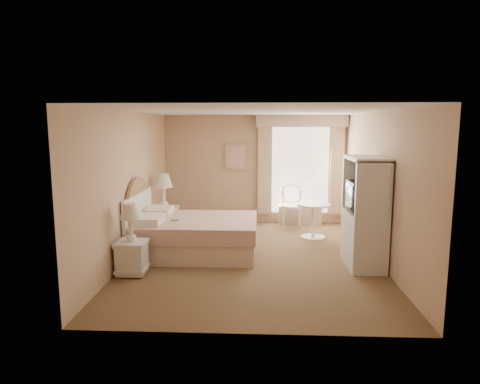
{
  "coord_description": "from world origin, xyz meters",
  "views": [
    {
      "loc": [
        0.11,
        -7.16,
        2.28
      ],
      "look_at": [
        -0.23,
        0.3,
        1.1
      ],
      "focal_mm": 32.0,
      "sensor_mm": 36.0,
      "label": 1
    }
  ],
  "objects_px": {
    "cafe_chair": "(292,202)",
    "armoire": "(364,221)",
    "round_table": "(314,215)",
    "bed": "(190,234)",
    "nightstand_near": "(132,248)",
    "nightstand_far": "(164,213)"
  },
  "relations": [
    {
      "from": "nightstand_far",
      "to": "cafe_chair",
      "type": "relative_size",
      "value": 1.33
    },
    {
      "from": "nightstand_far",
      "to": "armoire",
      "type": "relative_size",
      "value": 0.72
    },
    {
      "from": "round_table",
      "to": "cafe_chair",
      "type": "distance_m",
      "value": 1.01
    },
    {
      "from": "cafe_chair",
      "to": "armoire",
      "type": "xyz_separation_m",
      "value": [
        0.98,
        -2.62,
        0.18
      ]
    },
    {
      "from": "cafe_chair",
      "to": "round_table",
      "type": "bearing_deg",
      "value": -66.33
    },
    {
      "from": "nightstand_near",
      "to": "armoire",
      "type": "xyz_separation_m",
      "value": [
        3.65,
        0.61,
        0.33
      ]
    },
    {
      "from": "round_table",
      "to": "armoire",
      "type": "relative_size",
      "value": 0.4
    },
    {
      "from": "round_table",
      "to": "armoire",
      "type": "distance_m",
      "value": 1.81
    },
    {
      "from": "nightstand_far",
      "to": "armoire",
      "type": "bearing_deg",
      "value": -24.28
    },
    {
      "from": "nightstand_near",
      "to": "nightstand_far",
      "type": "xyz_separation_m",
      "value": [
        0.0,
        2.26,
        0.07
      ]
    },
    {
      "from": "round_table",
      "to": "cafe_chair",
      "type": "xyz_separation_m",
      "value": [
        -0.38,
        0.93,
        0.09
      ]
    },
    {
      "from": "round_table",
      "to": "armoire",
      "type": "xyz_separation_m",
      "value": [
        0.6,
        -1.69,
        0.27
      ]
    },
    {
      "from": "nightstand_far",
      "to": "round_table",
      "type": "xyz_separation_m",
      "value": [
        3.05,
        0.04,
        -0.01
      ]
    },
    {
      "from": "cafe_chair",
      "to": "armoire",
      "type": "distance_m",
      "value": 2.8
    },
    {
      "from": "nightstand_near",
      "to": "round_table",
      "type": "relative_size",
      "value": 1.54
    },
    {
      "from": "nightstand_near",
      "to": "armoire",
      "type": "height_order",
      "value": "armoire"
    },
    {
      "from": "bed",
      "to": "nightstand_near",
      "type": "height_order",
      "value": "bed"
    },
    {
      "from": "nightstand_far",
      "to": "round_table",
      "type": "bearing_deg",
      "value": 0.81
    },
    {
      "from": "bed",
      "to": "round_table",
      "type": "bearing_deg",
      "value": 26.45
    },
    {
      "from": "nightstand_near",
      "to": "nightstand_far",
      "type": "height_order",
      "value": "nightstand_far"
    },
    {
      "from": "nightstand_near",
      "to": "cafe_chair",
      "type": "relative_size",
      "value": 1.13
    },
    {
      "from": "bed",
      "to": "nightstand_far",
      "type": "height_order",
      "value": "bed"
    }
  ]
}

